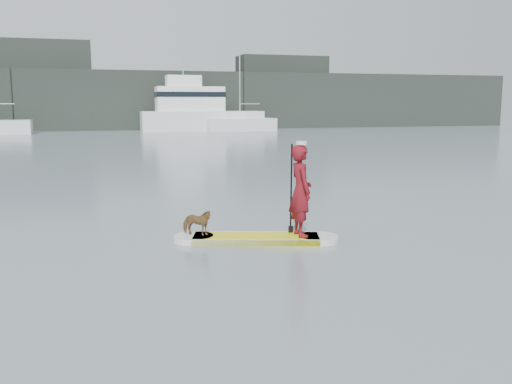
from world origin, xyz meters
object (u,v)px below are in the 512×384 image
object	(u,v)px
dog	(197,223)
motor_yacht_a	(196,111)
sailboat_e	(239,123)
paddler	(301,191)
paddleboard	(256,238)

from	to	relation	value
dog	motor_yacht_a	world-z (taller)	motor_yacht_a
dog	sailboat_e	world-z (taller)	sailboat_e
paddler	sailboat_e	bearing A→B (deg)	-12.13
sailboat_e	motor_yacht_a	xyz separation A→B (m)	(-4.02, 1.30, 1.26)
paddleboard	motor_yacht_a	world-z (taller)	motor_yacht_a
dog	motor_yacht_a	distance (m)	45.74
paddleboard	sailboat_e	xyz separation A→B (m)	(11.21, 44.00, 0.68)
paddleboard	sailboat_e	distance (m)	45.41
motor_yacht_a	dog	bearing A→B (deg)	-99.25
paddler	dog	xyz separation A→B (m)	(-1.98, 0.60, -0.65)
paddler	motor_yacht_a	distance (m)	46.00
sailboat_e	motor_yacht_a	distance (m)	4.41
paddleboard	dog	distance (m)	1.23
paddleboard	paddler	world-z (taller)	paddler
paddleboard	motor_yacht_a	size ratio (longest dim) A/B	0.27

